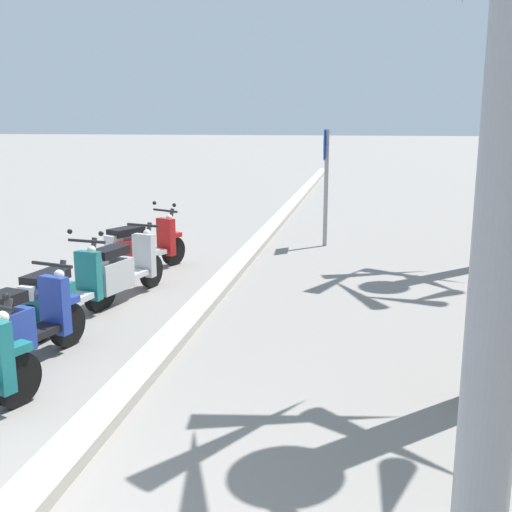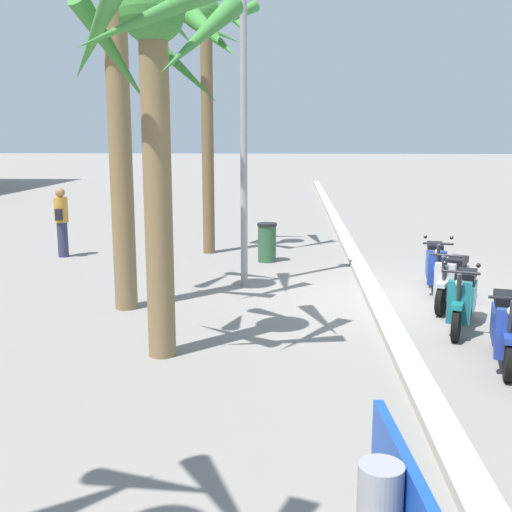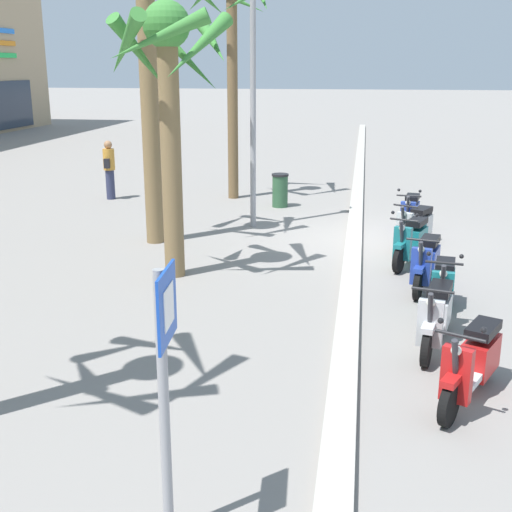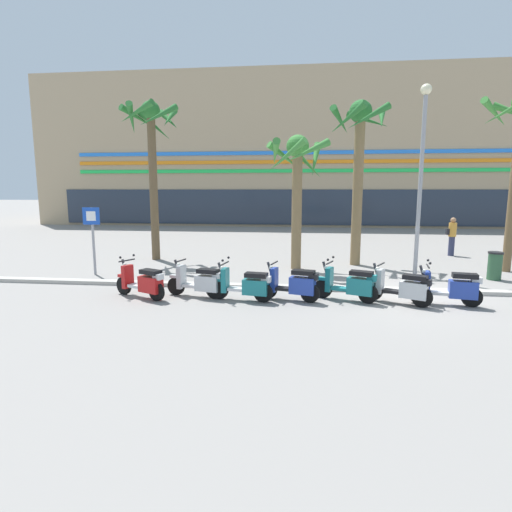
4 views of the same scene
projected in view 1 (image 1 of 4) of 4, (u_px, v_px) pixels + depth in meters
The scene contains 5 objects.
scooter_red_second_in_line at pixel (140, 248), 10.57m from camera, with size 1.70×0.95×1.17m.
scooter_silver_lead_nearest at pixel (122, 270), 9.05m from camera, with size 1.73×0.71×1.04m.
scooter_teal_tail_end at pixel (63, 295), 7.80m from camera, with size 1.78×0.62×1.17m.
scooter_blue_mid_centre at pixel (18, 327), 6.52m from camera, with size 1.69×0.71×1.04m.
crossing_sign at pixel (325, 174), 12.70m from camera, with size 0.60×0.14×2.40m.
Camera 1 is at (2.45, 2.47, 2.60)m, focal length 43.50 mm.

